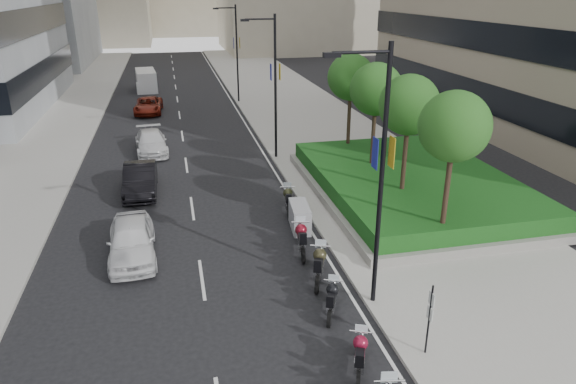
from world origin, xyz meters
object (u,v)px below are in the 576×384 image
object	(u,v)px
car_c	(151,142)
delivery_van	(146,81)
motorcycle_1	(360,355)
motorcycle_6	(288,200)
parking_sign	(429,316)
car_d	(148,105)
motorcycle_5	(300,217)
car_a	(132,240)
motorcycle_2	(332,299)
motorcycle_3	(319,265)
lamp_post_0	(378,169)
lamp_post_1	(273,81)
lamp_post_2	(235,49)
motorcycle_4	(302,239)
car_b	(140,179)

from	to	relation	value
car_c	delivery_van	distance (m)	23.32
motorcycle_1	motorcycle_6	world-z (taller)	motorcycle_6
parking_sign	car_d	size ratio (longest dim) A/B	0.51
motorcycle_5	car_a	bearing A→B (deg)	103.77
motorcycle_2	motorcycle_3	size ratio (longest dim) A/B	0.84
motorcycle_3	motorcycle_6	size ratio (longest dim) A/B	1.04
lamp_post_0	motorcycle_2	xyz separation A→B (m)	(-1.44, -0.21, -4.52)
car_d	motorcycle_3	bearing A→B (deg)	-73.87
parking_sign	delivery_van	xyz separation A→B (m)	(-9.37, 46.53, -0.46)
motorcycle_2	car_c	xyz separation A→B (m)	(-6.35, 20.43, 0.17)
motorcycle_1	motorcycle_2	size ratio (longest dim) A/B	1.02
lamp_post_1	car_d	distance (m)	18.00
motorcycle_6	motorcycle_1	bearing A→B (deg)	-172.75
lamp_post_0	motorcycle_6	size ratio (longest dim) A/B	4.06
motorcycle_1	motorcycle_2	world-z (taller)	motorcycle_1
lamp_post_2	motorcycle_4	distance (m)	31.10
lamp_post_0	car_c	bearing A→B (deg)	111.08
parking_sign	motorcycle_5	bearing A→B (deg)	99.31
lamp_post_0	motorcycle_3	xyz separation A→B (m)	(-1.27, 1.96, -4.42)
car_a	car_d	bearing A→B (deg)	87.16
car_a	parking_sign	bearing A→B (deg)	-45.90
motorcycle_5	delivery_van	size ratio (longest dim) A/B	0.40
motorcycle_1	car_d	size ratio (longest dim) A/B	0.40
parking_sign	car_b	size ratio (longest dim) A/B	0.52
lamp_post_0	motorcycle_3	size ratio (longest dim) A/B	3.91
car_d	motorcycle_4	bearing A→B (deg)	-73.06
motorcycle_3	car_b	bearing A→B (deg)	53.47
motorcycle_2	delivery_van	bearing A→B (deg)	32.88
motorcycle_3	car_c	xyz separation A→B (m)	(-6.53, 18.26, 0.07)
delivery_van	motorcycle_4	bearing A→B (deg)	-84.38
car_b	motorcycle_5	bearing A→B (deg)	-40.37
motorcycle_3	motorcycle_6	bearing A→B (deg)	18.01
lamp_post_2	motorcycle_3	world-z (taller)	lamp_post_2
lamp_post_0	car_b	xyz separation A→B (m)	(-8.22, 12.74, -4.28)
motorcycle_4	motorcycle_5	distance (m)	2.26
motorcycle_2	motorcycle_5	world-z (taller)	motorcycle_5
car_d	delivery_van	distance (m)	11.16
motorcycle_6	car_c	distance (m)	13.48
motorcycle_2	car_a	size ratio (longest dim) A/B	0.41
lamp_post_0	car_d	world-z (taller)	lamp_post_0
delivery_van	motorcycle_3	bearing A→B (deg)	-84.81
motorcycle_6	car_d	world-z (taller)	car_d
car_a	car_c	distance (m)	14.85
lamp_post_0	car_d	bearing A→B (deg)	104.31
lamp_post_2	car_d	bearing A→B (deg)	-162.43
motorcycle_4	car_c	world-z (taller)	car_c
motorcycle_5	car_c	bearing A→B (deg)	32.11
lamp_post_0	lamp_post_2	size ratio (longest dim) A/B	1.00
car_a	car_b	size ratio (longest dim) A/B	0.97
lamp_post_2	motorcycle_4	world-z (taller)	lamp_post_2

